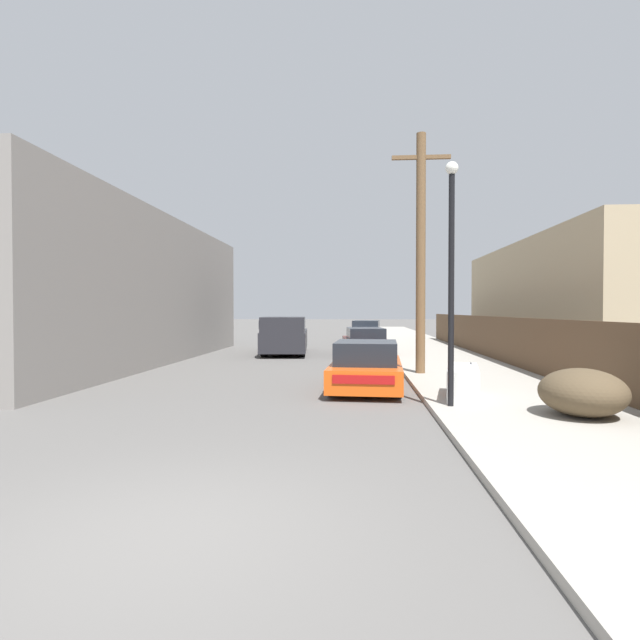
{
  "coord_description": "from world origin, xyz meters",
  "views": [
    {
      "loc": [
        1.68,
        -4.43,
        2.07
      ],
      "look_at": [
        0.69,
        9.48,
        1.8
      ],
      "focal_mm": 28.0,
      "sensor_mm": 36.0,
      "label": 1
    }
  ],
  "objects_px": {
    "pickup_truck": "(285,335)",
    "brush_pile": "(583,392)",
    "car_parked_far": "(366,333)",
    "discarded_fridge": "(463,382)",
    "street_lamp": "(451,265)",
    "car_parked_mid": "(365,342)",
    "utility_pole": "(421,250)",
    "parked_sports_car_red": "(367,367)"
  },
  "relations": [
    {
      "from": "street_lamp",
      "to": "utility_pole",
      "type": "bearing_deg",
      "value": 89.15
    },
    {
      "from": "car_parked_mid",
      "to": "pickup_truck",
      "type": "distance_m",
      "value": 3.78
    },
    {
      "from": "discarded_fridge",
      "to": "car_parked_mid",
      "type": "distance_m",
      "value": 12.21
    },
    {
      "from": "pickup_truck",
      "to": "utility_pole",
      "type": "distance_m",
      "value": 9.72
    },
    {
      "from": "discarded_fridge",
      "to": "car_parked_mid",
      "type": "height_order",
      "value": "car_parked_mid"
    },
    {
      "from": "car_parked_mid",
      "to": "utility_pole",
      "type": "bearing_deg",
      "value": -83.3
    },
    {
      "from": "car_parked_mid",
      "to": "pickup_truck",
      "type": "height_order",
      "value": "pickup_truck"
    },
    {
      "from": "car_parked_far",
      "to": "brush_pile",
      "type": "relative_size",
      "value": 2.74
    },
    {
      "from": "parked_sports_car_red",
      "to": "car_parked_far",
      "type": "bearing_deg",
      "value": 92.09
    },
    {
      "from": "car_parked_mid",
      "to": "brush_pile",
      "type": "height_order",
      "value": "car_parked_mid"
    },
    {
      "from": "pickup_truck",
      "to": "discarded_fridge",
      "type": "bearing_deg",
      "value": 110.91
    },
    {
      "from": "pickup_truck",
      "to": "car_parked_far",
      "type": "bearing_deg",
      "value": -123.19
    },
    {
      "from": "parked_sports_car_red",
      "to": "utility_pole",
      "type": "height_order",
      "value": "utility_pole"
    },
    {
      "from": "brush_pile",
      "to": "car_parked_mid",
      "type": "bearing_deg",
      "value": 104.96
    },
    {
      "from": "parked_sports_car_red",
      "to": "pickup_truck",
      "type": "relative_size",
      "value": 0.73
    },
    {
      "from": "car_parked_mid",
      "to": "car_parked_far",
      "type": "distance_m",
      "value": 7.2
    },
    {
      "from": "car_parked_far",
      "to": "pickup_truck",
      "type": "xyz_separation_m",
      "value": [
        -3.98,
        -7.35,
        0.22
      ]
    },
    {
      "from": "utility_pole",
      "to": "street_lamp",
      "type": "relative_size",
      "value": 1.5
    },
    {
      "from": "car_parked_mid",
      "to": "pickup_truck",
      "type": "xyz_separation_m",
      "value": [
        -3.76,
        -0.16,
        0.3
      ]
    },
    {
      "from": "discarded_fridge",
      "to": "street_lamp",
      "type": "distance_m",
      "value": 2.75
    },
    {
      "from": "car_parked_far",
      "to": "pickup_truck",
      "type": "bearing_deg",
      "value": -113.46
    },
    {
      "from": "street_lamp",
      "to": "parked_sports_car_red",
      "type": "bearing_deg",
      "value": 120.62
    },
    {
      "from": "parked_sports_car_red",
      "to": "street_lamp",
      "type": "distance_m",
      "value": 4.03
    },
    {
      "from": "parked_sports_car_red",
      "to": "utility_pole",
      "type": "distance_m",
      "value": 4.59
    },
    {
      "from": "pickup_truck",
      "to": "brush_pile",
      "type": "relative_size",
      "value": 3.51
    },
    {
      "from": "discarded_fridge",
      "to": "brush_pile",
      "type": "height_order",
      "value": "brush_pile"
    },
    {
      "from": "street_lamp",
      "to": "brush_pile",
      "type": "relative_size",
      "value": 3.0
    },
    {
      "from": "car_parked_far",
      "to": "utility_pole",
      "type": "bearing_deg",
      "value": -79.87
    },
    {
      "from": "parked_sports_car_red",
      "to": "car_parked_far",
      "type": "distance_m",
      "value": 17.49
    },
    {
      "from": "car_parked_far",
      "to": "street_lamp",
      "type": "xyz_separation_m",
      "value": [
        1.26,
        -20.27,
        2.3
      ]
    },
    {
      "from": "car_parked_mid",
      "to": "street_lamp",
      "type": "xyz_separation_m",
      "value": [
        1.48,
        -13.08,
        2.39
      ]
    },
    {
      "from": "discarded_fridge",
      "to": "street_lamp",
      "type": "xyz_separation_m",
      "value": [
        -0.46,
        -1.03,
        2.51
      ]
    },
    {
      "from": "utility_pole",
      "to": "car_parked_mid",
      "type": "bearing_deg",
      "value": 101.45
    },
    {
      "from": "car_parked_mid",
      "to": "utility_pole",
      "type": "distance_m",
      "value": 8.54
    },
    {
      "from": "pickup_truck",
      "to": "parked_sports_car_red",
      "type": "bearing_deg",
      "value": 104.82
    },
    {
      "from": "parked_sports_car_red",
      "to": "pickup_truck",
      "type": "distance_m",
      "value": 10.76
    },
    {
      "from": "parked_sports_car_red",
      "to": "utility_pole",
      "type": "xyz_separation_m",
      "value": [
        1.73,
        2.59,
        3.37
      ]
    },
    {
      "from": "pickup_truck",
      "to": "street_lamp",
      "type": "bearing_deg",
      "value": 107.37
    },
    {
      "from": "street_lamp",
      "to": "car_parked_far",
      "type": "bearing_deg",
      "value": 93.56
    },
    {
      "from": "pickup_truck",
      "to": "utility_pole",
      "type": "relative_size",
      "value": 0.78
    },
    {
      "from": "parked_sports_car_red",
      "to": "car_parked_far",
      "type": "xyz_separation_m",
      "value": [
        0.39,
        17.49,
        0.1
      ]
    },
    {
      "from": "pickup_truck",
      "to": "brush_pile",
      "type": "height_order",
      "value": "pickup_truck"
    }
  ]
}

